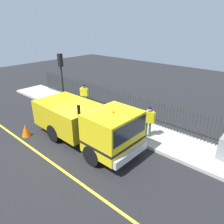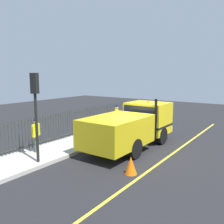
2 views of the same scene
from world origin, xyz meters
The scene contains 10 objects.
ground_plane centered at (0.00, 0.00, 0.00)m, with size 47.16×47.16×0.00m, color #232326.
sidewalk_slab centered at (3.13, 0.00, 0.08)m, with size 2.47×21.44×0.17m, color #B7B2A8.
lane_marking centered at (-1.91, 0.00, 0.00)m, with size 0.12×19.29×0.01m, color yellow.
work_truck centered at (0.29, -0.80, 1.28)m, with size 2.42×6.25×2.63m.
worker_standing centered at (2.72, -2.75, 1.25)m, with size 0.46×0.56×1.77m.
pedestrian_distant centered at (3.46, 3.15, 1.19)m, with size 0.41×0.55×1.67m.
iron_fence centered at (4.20, 0.00, 0.95)m, with size 0.04×18.26×1.56m.
traffic_light_near centered at (2.29, 4.01, 2.88)m, with size 0.34×0.26×3.81m.
utility_cabinet centered at (3.40, -6.35, 0.69)m, with size 0.77×0.45×1.04m, color gray.
traffic_cone centered at (-1.46, 2.51, 0.35)m, with size 0.50×0.50×0.71m, color orange.
Camera 2 is at (-6.11, 10.50, 3.93)m, focal length 39.22 mm.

